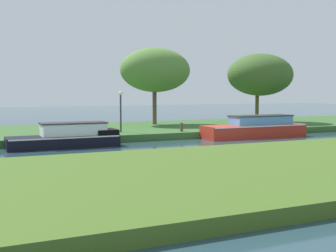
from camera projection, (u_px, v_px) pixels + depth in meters
The scene contains 9 objects.
ground_plane at pixel (224, 142), 25.10m from camera, with size 120.00×120.00×0.00m, color #26424B.
riverbank_far at pixel (172, 129), 31.43m from camera, with size 72.00×10.00×0.40m, color #36602B.
red_barge at pixel (256, 128), 27.39m from camera, with size 6.77×1.75×1.37m.
black_narrowboat at pixel (68, 137), 22.58m from camera, with size 5.56×1.68×1.27m.
willow_tree_left at pixel (156, 70), 32.27m from camera, with size 5.32×3.76×5.60m.
willow_tree_centre at pixel (260, 75), 34.57m from camera, with size 5.32×4.63×5.37m.
lamp_post at pixel (121, 106), 26.35m from camera, with size 0.24×0.24×2.45m.
mooring_post_near at pixel (182, 127), 27.00m from camera, with size 0.18×0.18×0.53m, color brown.
mooring_post_far at pixel (279, 123), 30.05m from camera, with size 0.13×0.13×0.61m, color #553232.
Camera 1 is at (-13.32, -21.34, 2.89)m, focal length 47.32 mm.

